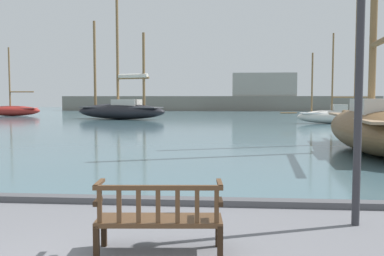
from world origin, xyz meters
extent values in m
cube|color=#476670|center=(0.00, 44.00, 0.04)|extent=(100.00, 80.00, 0.08)
cube|color=#4C4C50|center=(0.00, 3.85, 0.06)|extent=(40.00, 0.30, 0.12)
cube|color=black|center=(-0.17, 1.52, 0.21)|extent=(0.08, 0.08, 0.42)
cube|color=black|center=(1.36, 1.64, 0.21)|extent=(0.08, 0.08, 0.42)
cube|color=black|center=(-0.13, 1.07, 0.21)|extent=(0.08, 0.08, 0.42)
cube|color=black|center=(1.39, 1.19, 0.21)|extent=(0.08, 0.08, 0.42)
cube|color=#4C331E|center=(0.61, 1.36, 0.42)|extent=(1.64, 0.65, 0.06)
cube|color=#4C331E|center=(0.63, 1.14, 0.89)|extent=(1.60, 0.18, 0.06)
cube|color=#4C331E|center=(-0.09, 1.08, 0.66)|extent=(0.06, 0.04, 0.41)
cube|color=#4C331E|center=(0.15, 1.10, 0.66)|extent=(0.06, 0.04, 0.41)
cube|color=#4C331E|center=(0.39, 1.12, 0.66)|extent=(0.06, 0.04, 0.41)
cube|color=#4C331E|center=(0.63, 1.14, 0.66)|extent=(0.06, 0.04, 0.41)
cube|color=#4C331E|center=(0.87, 1.16, 0.66)|extent=(0.06, 0.04, 0.41)
cube|color=#4C331E|center=(1.11, 1.18, 0.66)|extent=(0.06, 0.04, 0.41)
cube|color=#4C331E|center=(1.35, 1.19, 0.66)|extent=(0.06, 0.04, 0.41)
cube|color=black|center=(-0.15, 1.20, 0.69)|extent=(0.08, 0.30, 0.06)
cube|color=#4C331E|center=(-0.15, 1.29, 0.90)|extent=(0.10, 0.47, 0.04)
cube|color=black|center=(1.39, 1.33, 0.69)|extent=(0.08, 0.30, 0.06)
cube|color=#4C331E|center=(1.38, 1.42, 0.90)|extent=(0.10, 0.47, 0.04)
ellipsoid|color=maroon|center=(-21.42, 39.67, 0.62)|extent=(6.10, 2.25, 1.07)
cube|color=#C6514C|center=(-21.42, 39.67, 0.91)|extent=(5.35, 1.76, 0.08)
cylinder|color=brown|center=(-21.56, 39.65, 4.13)|extent=(0.17, 0.17, 6.36)
cylinder|color=brown|center=(-20.31, 39.77, 2.64)|extent=(2.53, 0.37, 0.14)
ellipsoid|color=black|center=(-8.15, 33.70, 0.78)|extent=(9.19, 5.04, 1.39)
cube|color=#4C4C51|center=(-8.15, 33.70, 1.16)|extent=(7.99, 4.14, 0.08)
cube|color=beige|center=(-7.52, 33.49, 1.53)|extent=(2.75, 2.01, 0.67)
cylinder|color=brown|center=(-8.36, 33.77, 6.14)|extent=(0.24, 0.24, 9.88)
cylinder|color=brown|center=(-6.85, 33.27, 3.73)|extent=(3.08, 1.18, 0.19)
cylinder|color=silver|center=(-6.85, 33.27, 3.92)|extent=(2.84, 1.26, 0.38)
cylinder|color=brown|center=(-10.69, 34.53, 5.09)|extent=(0.24, 0.24, 7.78)
cylinder|color=brown|center=(-5.83, 32.93, 4.41)|extent=(0.24, 0.24, 6.43)
ellipsoid|color=brown|center=(6.59, 11.62, 0.87)|extent=(3.19, 8.80, 1.57)
cube|color=#997A5B|center=(6.59, 11.62, 1.30)|extent=(2.48, 7.72, 0.08)
cube|color=beige|center=(6.54, 10.97, 1.65)|extent=(1.56, 2.40, 0.62)
cylinder|color=brown|center=(6.79, 14.20, 5.58)|extent=(0.25, 0.25, 8.48)
cylinder|color=brown|center=(6.98, 16.46, 1.32)|extent=(0.29, 1.10, 0.20)
ellipsoid|color=silver|center=(9.34, 28.60, 0.58)|extent=(5.57, 1.72, 1.00)
cube|color=white|center=(9.34, 28.60, 0.86)|extent=(4.88, 1.35, 0.08)
cube|color=beige|center=(9.75, 28.64, 1.20)|extent=(1.10, 0.78, 0.61)
cylinder|color=brown|center=(9.20, 28.59, 3.82)|extent=(0.13, 0.13, 5.85)
cylinder|color=brown|center=(10.60, 28.71, 2.04)|extent=(2.80, 0.33, 0.10)
cylinder|color=brown|center=(7.70, 28.47, 3.11)|extent=(0.13, 0.13, 4.42)
cylinder|color=brown|center=(5.99, 28.33, 0.88)|extent=(1.24, 0.20, 0.10)
cylinder|color=#2D2D33|center=(3.48, 2.78, 1.87)|extent=(0.12, 0.12, 3.75)
cube|color=slate|center=(0.00, 59.84, 1.13)|extent=(46.89, 2.40, 2.26)
cube|color=gray|center=(6.79, 59.84, 3.95)|extent=(9.26, 2.00, 3.39)
camera|label=1|loc=(1.48, -3.98, 1.99)|focal=40.00mm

